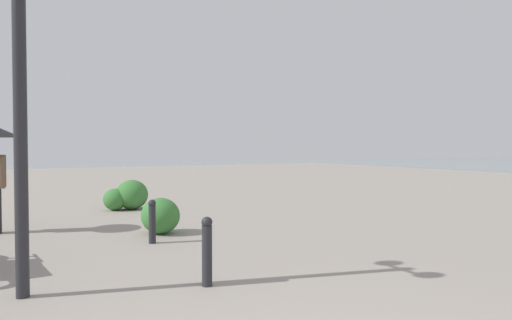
% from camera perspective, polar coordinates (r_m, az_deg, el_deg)
% --- Properties ---
extents(lamppost, '(0.98, 0.28, 4.04)m').
position_cam_1_polar(lamppost, '(5.78, -26.61, 11.96)').
color(lamppost, '#232328').
rests_on(lamppost, ground).
extents(bollard_near, '(0.13, 0.13, 0.82)m').
position_cam_1_polar(bollard_near, '(5.67, -5.92, -10.72)').
color(bollard_near, '#232328').
rests_on(bollard_near, ground).
extents(bollard_mid, '(0.13, 0.13, 0.74)m').
position_cam_1_polar(bollard_mid, '(8.23, -12.38, -7.12)').
color(bollard_mid, '#232328').
rests_on(bollard_mid, ground).
extents(shrub_low, '(0.66, 0.59, 0.56)m').
position_cam_1_polar(shrub_low, '(12.65, -16.61, -4.57)').
color(shrub_low, '#387533').
rests_on(shrub_low, ground).
extents(shrub_round, '(0.90, 0.81, 0.77)m').
position_cam_1_polar(shrub_round, '(12.71, -14.70, -4.05)').
color(shrub_round, '#387533').
rests_on(shrub_round, ground).
extents(shrub_wide, '(0.79, 0.71, 0.67)m').
position_cam_1_polar(shrub_wide, '(9.10, -11.42, -6.60)').
color(shrub_wide, '#387533').
rests_on(shrub_wide, ground).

